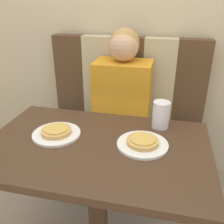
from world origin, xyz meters
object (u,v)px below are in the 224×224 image
(plate_right, at_px, (142,144))
(pizza_right, at_px, (143,141))
(person, at_px, (123,86))
(plate_left, at_px, (57,134))
(drinking_cup, at_px, (161,115))
(pizza_left, at_px, (56,131))

(plate_right, distance_m, pizza_right, 0.02)
(person, distance_m, plate_left, 0.65)
(plate_left, bearing_deg, plate_right, 0.00)
(plate_left, distance_m, drinking_cup, 0.52)
(person, bearing_deg, plate_right, -71.50)
(person, relative_size, pizza_left, 4.92)
(person, xyz_separation_m, plate_right, (0.20, -0.61, -0.05))
(person, bearing_deg, plate_left, -108.50)
(person, relative_size, pizza_right, 4.92)
(plate_right, distance_m, drinking_cup, 0.21)
(person, relative_size, drinking_cup, 5.13)
(person, height_order, drinking_cup, person)
(drinking_cup, bearing_deg, person, 122.86)
(person, relative_size, plate_left, 3.07)
(plate_left, height_order, plate_right, same)
(pizza_left, relative_size, drinking_cup, 1.04)
(plate_left, height_order, pizza_right, pizza_right)
(person, xyz_separation_m, drinking_cup, (0.27, -0.42, 0.01))
(plate_left, relative_size, pizza_left, 1.60)
(person, xyz_separation_m, plate_left, (-0.20, -0.61, -0.05))
(plate_right, height_order, drinking_cup, drinking_cup)
(plate_right, height_order, pizza_right, pizza_right)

